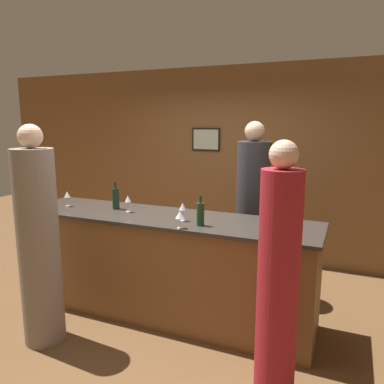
% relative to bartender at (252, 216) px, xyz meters
% --- Properties ---
extents(ground_plane, '(14.00, 14.00, 0.00)m').
position_rel_bartender_xyz_m(ground_plane, '(-0.73, -0.84, -0.94)').
color(ground_plane, brown).
extents(back_wall, '(8.00, 0.08, 2.80)m').
position_rel_bartender_xyz_m(back_wall, '(-0.73, 1.16, 0.46)').
color(back_wall, brown).
rests_on(back_wall, ground_plane).
extents(bar_counter, '(3.16, 0.79, 1.06)m').
position_rel_bartender_xyz_m(bar_counter, '(-0.73, -0.84, -0.40)').
color(bar_counter, brown).
rests_on(bar_counter, ground_plane).
extents(bartender, '(0.38, 0.38, 2.01)m').
position_rel_bartender_xyz_m(bartender, '(0.00, 0.00, 0.00)').
color(bartender, '#2D2D33').
rests_on(bartender, ground_plane).
extents(guest_0, '(0.36, 0.36, 1.99)m').
position_rel_bartender_xyz_m(guest_0, '(-1.50, -1.73, -0.01)').
color(guest_0, gray).
rests_on(guest_0, ground_plane).
extents(guest_1, '(0.29, 0.29, 1.89)m').
position_rel_bartender_xyz_m(guest_1, '(0.60, -1.65, -0.04)').
color(guest_1, maroon).
rests_on(guest_1, ground_plane).
extents(wine_bottle_0, '(0.07, 0.07, 0.29)m').
position_rel_bartender_xyz_m(wine_bottle_0, '(-0.23, -1.03, 0.24)').
color(wine_bottle_0, '#19381E').
rests_on(wine_bottle_0, bar_counter).
extents(wine_bottle_1, '(0.07, 0.07, 0.30)m').
position_rel_bartender_xyz_m(wine_bottle_1, '(-2.19, -1.11, 0.25)').
color(wine_bottle_1, black).
rests_on(wine_bottle_1, bar_counter).
extents(wine_bottle_2, '(0.08, 0.08, 0.30)m').
position_rel_bartender_xyz_m(wine_bottle_2, '(-1.33, -0.77, 0.25)').
color(wine_bottle_2, black).
rests_on(wine_bottle_2, bar_counter).
extents(wine_glass_0, '(0.07, 0.07, 0.18)m').
position_rel_bartender_xyz_m(wine_glass_0, '(-1.13, -0.84, 0.26)').
color(wine_glass_0, silver).
rests_on(wine_glass_0, bar_counter).
extents(wine_glass_1, '(0.08, 0.08, 0.16)m').
position_rel_bartender_xyz_m(wine_glass_1, '(-0.36, -1.19, 0.25)').
color(wine_glass_1, silver).
rests_on(wine_glass_1, bar_counter).
extents(wine_glass_2, '(0.07, 0.07, 0.15)m').
position_rel_bartender_xyz_m(wine_glass_2, '(-2.18, -0.95, 0.24)').
color(wine_glass_2, silver).
rests_on(wine_glass_2, bar_counter).
extents(wine_glass_3, '(0.07, 0.07, 0.17)m').
position_rel_bartender_xyz_m(wine_glass_3, '(-1.91, -0.88, 0.26)').
color(wine_glass_3, silver).
rests_on(wine_glass_3, bar_counter).
extents(wine_glass_4, '(0.07, 0.07, 0.18)m').
position_rel_bartender_xyz_m(wine_glass_4, '(-0.45, -0.95, 0.26)').
color(wine_glass_4, silver).
rests_on(wine_glass_4, bar_counter).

